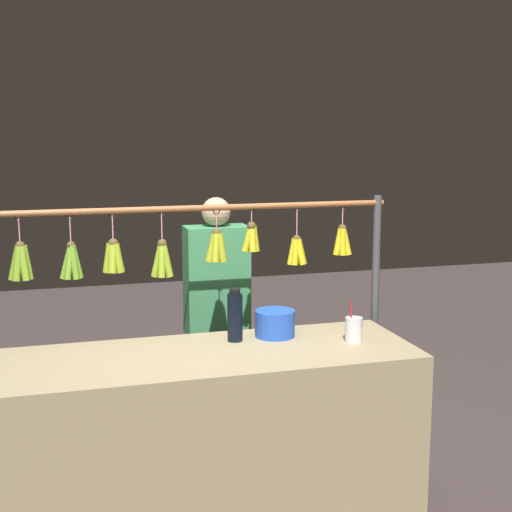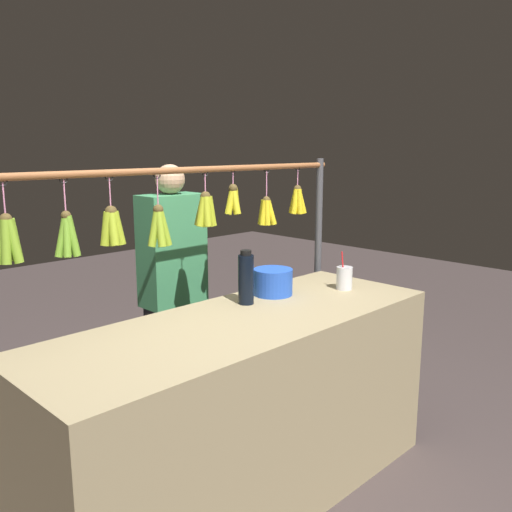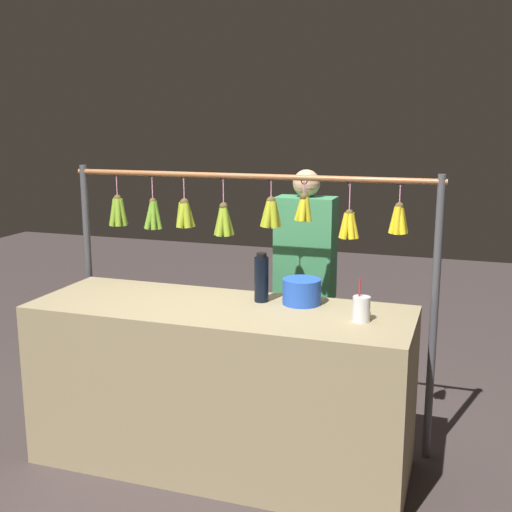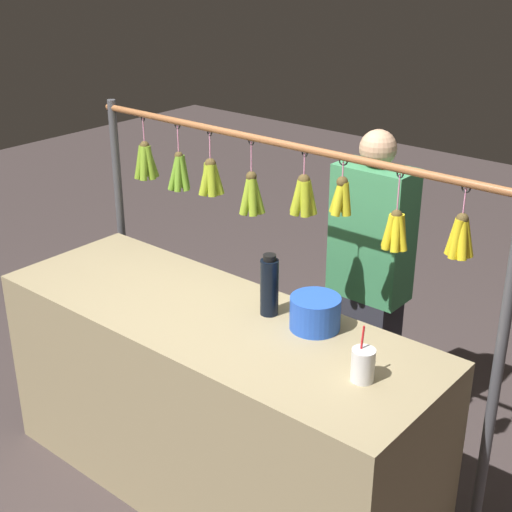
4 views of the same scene
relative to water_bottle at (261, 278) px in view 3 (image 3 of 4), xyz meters
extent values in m
plane|color=#423736|center=(0.18, 0.17, -1.04)|extent=(12.00, 12.00, 0.00)
cube|color=tan|center=(0.18, 0.17, -0.58)|extent=(2.04, 0.71, 0.91)
cylinder|color=#4C4C51|center=(-0.90, -0.27, -0.23)|extent=(0.04, 0.04, 1.60)
cylinder|color=#4C4C51|center=(1.26, -0.27, -0.23)|extent=(0.04, 0.04, 1.60)
cylinder|color=#9E6038|center=(0.18, -0.27, 0.53)|extent=(2.23, 0.03, 0.03)
torus|color=black|center=(-0.69, -0.27, 0.51)|extent=(0.04, 0.01, 0.04)
cylinder|color=pink|center=(-0.69, -0.27, 0.45)|extent=(0.01, 0.01, 0.12)
sphere|color=brown|center=(-0.69, -0.27, 0.39)|extent=(0.05, 0.05, 0.05)
cylinder|color=yellow|center=(-0.67, -0.26, 0.31)|extent=(0.06, 0.04, 0.15)
cylinder|color=yellow|center=(-0.69, -0.24, 0.31)|extent=(0.04, 0.05, 0.15)
cylinder|color=yellow|center=(-0.71, -0.25, 0.31)|extent=(0.06, 0.06, 0.16)
cylinder|color=yellow|center=(-0.71, -0.28, 0.31)|extent=(0.06, 0.05, 0.16)
cylinder|color=yellow|center=(-0.69, -0.29, 0.31)|extent=(0.04, 0.07, 0.16)
torus|color=black|center=(-0.42, -0.27, 0.51)|extent=(0.04, 0.02, 0.04)
cylinder|color=pink|center=(-0.42, -0.27, 0.42)|extent=(0.01, 0.01, 0.17)
sphere|color=brown|center=(-0.42, -0.27, 0.34)|extent=(0.04, 0.04, 0.04)
cylinder|color=yellow|center=(-0.40, -0.26, 0.27)|extent=(0.06, 0.04, 0.15)
cylinder|color=yellow|center=(-0.41, -0.25, 0.27)|extent=(0.05, 0.05, 0.15)
cylinder|color=yellow|center=(-0.44, -0.24, 0.27)|extent=(0.06, 0.07, 0.15)
cylinder|color=yellow|center=(-0.45, -0.26, 0.27)|extent=(0.07, 0.04, 0.15)
cylinder|color=yellow|center=(-0.44, -0.29, 0.27)|extent=(0.05, 0.05, 0.15)
cylinder|color=yellow|center=(-0.41, -0.29, 0.27)|extent=(0.04, 0.05, 0.15)
torus|color=black|center=(-0.16, -0.27, 0.51)|extent=(0.04, 0.02, 0.04)
cylinder|color=pink|center=(-0.16, -0.27, 0.46)|extent=(0.01, 0.01, 0.09)
sphere|color=brown|center=(-0.16, -0.27, 0.42)|extent=(0.05, 0.05, 0.05)
cylinder|color=gold|center=(-0.14, -0.27, 0.35)|extent=(0.07, 0.04, 0.14)
cylinder|color=gold|center=(-0.16, -0.25, 0.35)|extent=(0.04, 0.07, 0.14)
cylinder|color=gold|center=(-0.18, -0.27, 0.35)|extent=(0.06, 0.04, 0.14)
cylinder|color=gold|center=(-0.16, -0.28, 0.35)|extent=(0.04, 0.07, 0.15)
torus|color=black|center=(0.03, -0.27, 0.51)|extent=(0.04, 0.02, 0.04)
cylinder|color=pink|center=(0.03, -0.27, 0.45)|extent=(0.01, 0.01, 0.12)
sphere|color=brown|center=(0.03, -0.27, 0.39)|extent=(0.05, 0.05, 0.05)
cylinder|color=#AAB625|center=(0.06, -0.26, 0.31)|extent=(0.08, 0.04, 0.16)
cylinder|color=#AAB625|center=(0.04, -0.24, 0.31)|extent=(0.06, 0.07, 0.16)
cylinder|color=#AAB625|center=(0.01, -0.25, 0.31)|extent=(0.06, 0.05, 0.16)
cylinder|color=#AAB625|center=(0.01, -0.28, 0.31)|extent=(0.07, 0.06, 0.16)
cylinder|color=#AAB625|center=(0.04, -0.29, 0.31)|extent=(0.06, 0.08, 0.16)
torus|color=black|center=(0.32, -0.27, 0.51)|extent=(0.04, 0.01, 0.04)
cylinder|color=pink|center=(0.32, -0.27, 0.43)|extent=(0.01, 0.01, 0.16)
sphere|color=brown|center=(0.32, -0.27, 0.35)|extent=(0.05, 0.05, 0.05)
cylinder|color=#8EAD28|center=(0.35, -0.27, 0.26)|extent=(0.08, 0.04, 0.18)
cylinder|color=#8EAD28|center=(0.33, -0.24, 0.26)|extent=(0.05, 0.08, 0.18)
cylinder|color=#8EAD28|center=(0.30, -0.25, 0.26)|extent=(0.07, 0.06, 0.18)
cylinder|color=#8EAD28|center=(0.30, -0.28, 0.26)|extent=(0.08, 0.06, 0.18)
cylinder|color=#8EAD28|center=(0.33, -0.29, 0.26)|extent=(0.05, 0.08, 0.18)
torus|color=black|center=(0.57, -0.27, 0.51)|extent=(0.04, 0.01, 0.04)
cylinder|color=pink|center=(0.57, -0.27, 0.43)|extent=(0.01, 0.01, 0.15)
sphere|color=brown|center=(0.57, -0.27, 0.36)|extent=(0.05, 0.05, 0.05)
cylinder|color=#9BB127|center=(0.60, -0.27, 0.28)|extent=(0.06, 0.04, 0.16)
cylinder|color=#9BB127|center=(0.58, -0.24, 0.28)|extent=(0.05, 0.08, 0.16)
cylinder|color=#9BB127|center=(0.55, -0.25, 0.28)|extent=(0.06, 0.06, 0.16)
cylinder|color=#9BB127|center=(0.55, -0.28, 0.28)|extent=(0.07, 0.06, 0.16)
cylinder|color=#9BB127|center=(0.58, -0.29, 0.28)|extent=(0.05, 0.07, 0.16)
torus|color=black|center=(0.79, -0.27, 0.51)|extent=(0.04, 0.01, 0.04)
cylinder|color=pink|center=(0.79, -0.27, 0.43)|extent=(0.01, 0.01, 0.15)
sphere|color=brown|center=(0.79, -0.27, 0.36)|extent=(0.04, 0.04, 0.04)
cylinder|color=#6DA22C|center=(0.81, -0.26, 0.27)|extent=(0.08, 0.04, 0.18)
cylinder|color=#6DA22C|center=(0.80, -0.25, 0.27)|extent=(0.06, 0.07, 0.18)
cylinder|color=#6DA22C|center=(0.77, -0.24, 0.27)|extent=(0.05, 0.06, 0.18)
cylinder|color=#6DA22C|center=(0.76, -0.27, 0.27)|extent=(0.06, 0.03, 0.18)
cylinder|color=#6DA22C|center=(0.77, -0.29, 0.27)|extent=(0.04, 0.05, 0.18)
cylinder|color=#6DA22C|center=(0.80, -0.29, 0.27)|extent=(0.05, 0.07, 0.18)
torus|color=black|center=(1.03, -0.27, 0.51)|extent=(0.04, 0.01, 0.04)
cylinder|color=pink|center=(1.03, -0.27, 0.44)|extent=(0.01, 0.01, 0.14)
sphere|color=brown|center=(1.03, -0.27, 0.37)|extent=(0.05, 0.05, 0.05)
cylinder|color=#7CA72A|center=(1.06, -0.27, 0.28)|extent=(0.08, 0.04, 0.18)
cylinder|color=#7CA72A|center=(1.05, -0.24, 0.28)|extent=(0.06, 0.06, 0.18)
cylinder|color=#7CA72A|center=(1.02, -0.24, 0.28)|extent=(0.05, 0.07, 0.18)
cylinder|color=#7CA72A|center=(1.00, -0.27, 0.28)|extent=(0.06, 0.04, 0.18)
cylinder|color=#7CA72A|center=(1.02, -0.29, 0.28)|extent=(0.06, 0.08, 0.18)
cylinder|color=#7CA72A|center=(1.04, -0.29, 0.28)|extent=(0.06, 0.07, 0.18)
cylinder|color=black|center=(0.00, 0.00, -0.01)|extent=(0.08, 0.08, 0.25)
cylinder|color=black|center=(0.00, 0.00, 0.13)|extent=(0.05, 0.05, 0.02)
cylinder|color=blue|center=(-0.22, -0.02, -0.06)|extent=(0.21, 0.21, 0.14)
cylinder|color=silver|center=(-0.58, 0.18, -0.07)|extent=(0.09, 0.09, 0.13)
cylinder|color=red|center=(-0.56, 0.18, -0.02)|extent=(0.01, 0.03, 0.21)
cube|color=#2D2D38|center=(-0.07, -0.70, -0.66)|extent=(0.30, 0.20, 0.75)
cube|color=#3F8C59|center=(-0.07, -0.70, 0.04)|extent=(0.38, 0.20, 0.66)
sphere|color=tan|center=(-0.07, -0.70, 0.46)|extent=(0.17, 0.17, 0.17)
camera|label=1|loc=(0.91, 3.52, 0.94)|focal=51.75mm
camera|label=2|loc=(1.84, 1.90, 0.64)|focal=38.53mm
camera|label=3|loc=(-1.06, 3.23, 0.84)|focal=45.24mm
camera|label=4|loc=(-1.73, 2.15, 1.34)|focal=51.67mm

